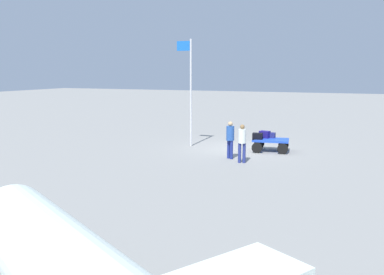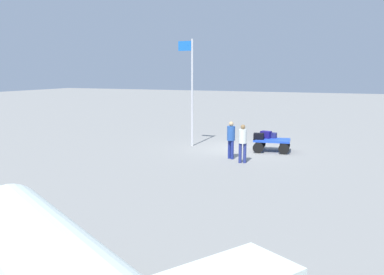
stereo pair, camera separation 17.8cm
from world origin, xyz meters
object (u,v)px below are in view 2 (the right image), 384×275
object	(u,v)px
worker_lead	(243,141)
flagpole	(191,85)
luggage_cart	(271,142)
worker_trailing	(231,137)
suitcase_olive	(266,135)
suitcase_dark	(259,136)
suitcase_maroon	(271,135)

from	to	relation	value
worker_lead	flagpole	size ratio (longest dim) A/B	0.30
worker_lead	flagpole	xyz separation A→B (m)	(3.76, -3.03, 2.25)
flagpole	luggage_cart	bearing A→B (deg)	-178.57
flagpole	worker_trailing	bearing A→B (deg)	141.63
suitcase_olive	worker_trailing	xyz separation A→B (m)	(0.96, 2.76, 0.22)
suitcase_dark	worker_trailing	bearing A→B (deg)	71.71
suitcase_olive	worker_lead	xyz separation A→B (m)	(0.22, 3.40, 0.19)
suitcase_olive	suitcase_dark	xyz separation A→B (m)	(0.23, 0.54, -0.02)
luggage_cart	worker_lead	world-z (taller)	worker_lead
suitcase_dark	worker_trailing	distance (m)	2.35
suitcase_olive	worker_lead	world-z (taller)	worker_lead
suitcase_maroon	worker_trailing	bearing A→B (deg)	67.53
suitcase_maroon	flagpole	bearing A→B (deg)	7.28
suitcase_olive	suitcase_dark	size ratio (longest dim) A/B	1.06
luggage_cart	worker_trailing	bearing A→B (deg)	62.21
suitcase_maroon	suitcase_dark	world-z (taller)	suitcase_dark
worker_trailing	suitcase_maroon	bearing A→B (deg)	-112.47
suitcase_olive	suitcase_maroon	size ratio (longest dim) A/B	1.11
worker_lead	suitcase_dark	bearing A→B (deg)	-89.83
suitcase_olive	luggage_cart	bearing A→B (deg)	143.46
luggage_cart	worker_lead	distance (m)	3.24
flagpole	suitcase_dark	bearing A→B (deg)	177.36
worker_lead	worker_trailing	size ratio (longest dim) A/B	0.99
suitcase_olive	worker_lead	size ratio (longest dim) A/B	0.33
worker_trailing	flagpole	bearing A→B (deg)	-38.37
flagpole	worker_lead	bearing A→B (deg)	141.12
luggage_cart	flagpole	world-z (taller)	flagpole
suitcase_maroon	suitcase_olive	bearing A→B (deg)	34.40
suitcase_dark	worker_lead	bearing A→B (deg)	90.17
luggage_cart	flagpole	bearing A→B (deg)	1.43
luggage_cart	worker_lead	size ratio (longest dim) A/B	1.14
suitcase_maroon	worker_trailing	size ratio (longest dim) A/B	0.30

